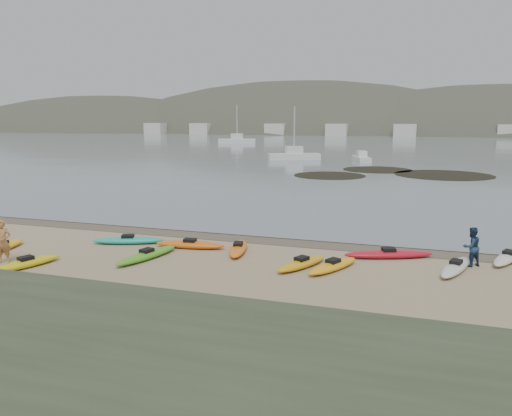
% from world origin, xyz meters
% --- Properties ---
extents(ground, '(600.00, 600.00, 0.00)m').
position_xyz_m(ground, '(0.00, 0.00, 0.00)').
color(ground, tan).
rests_on(ground, ground).
extents(wet_sand, '(60.00, 60.00, 0.00)m').
position_xyz_m(wet_sand, '(0.00, -0.30, 0.00)').
color(wet_sand, brown).
rests_on(wet_sand, ground).
extents(water, '(1200.00, 1200.00, 0.00)m').
position_xyz_m(water, '(0.00, 300.00, 0.01)').
color(water, slate).
rests_on(water, ground).
extents(kayaks, '(23.89, 10.36, 0.34)m').
position_xyz_m(kayaks, '(1.94, -3.74, 0.17)').
color(kayaks, yellow).
rests_on(kayaks, ground).
extents(person_west, '(0.79, 0.67, 1.83)m').
position_xyz_m(person_west, '(-8.61, -7.70, 0.91)').
color(person_west, '#AD7845').
rests_on(person_west, ground).
extents(person_east, '(1.01, 0.97, 1.63)m').
position_xyz_m(person_east, '(9.96, -2.12, 0.82)').
color(person_east, navy).
rests_on(person_east, ground).
extents(kelp_mats, '(20.26, 15.33, 0.04)m').
position_xyz_m(kelp_mats, '(5.39, 32.35, 0.03)').
color(kelp_mats, black).
rests_on(kelp_mats, water).
extents(moored_boats, '(92.79, 69.99, 1.24)m').
position_xyz_m(moored_boats, '(9.73, 81.61, 0.58)').
color(moored_boats, silver).
rests_on(moored_boats, ground).
extents(far_hills, '(550.00, 135.00, 80.00)m').
position_xyz_m(far_hills, '(39.38, 193.97, -15.93)').
color(far_hills, '#384235').
rests_on(far_hills, ground).
extents(far_town, '(199.00, 5.00, 4.00)m').
position_xyz_m(far_town, '(6.00, 145.00, 2.00)').
color(far_town, beige).
rests_on(far_town, ground).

